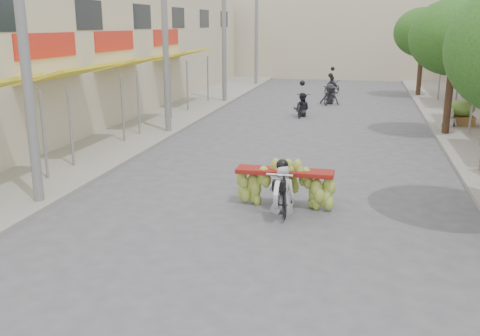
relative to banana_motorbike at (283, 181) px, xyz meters
name	(u,v)px	position (x,y,z in m)	size (l,w,h in m)	color
ground	(222,284)	(-0.44, -3.97, -0.72)	(120.00, 120.00, 0.00)	#545358
sidewalk_left	(159,118)	(-7.44, 11.03, -0.66)	(4.00, 60.00, 0.12)	gray
shophouse_row_left	(44,53)	(-12.43, 10.01, 2.28)	(9.77, 40.00, 6.00)	beige
far_building	(340,34)	(-0.44, 34.03, 2.78)	(20.00, 6.00, 7.00)	beige
utility_pole_near	(23,35)	(-5.84, -0.97, 3.31)	(0.60, 0.24, 8.00)	slate
utility_pole_mid	(165,31)	(-5.84, 8.03, 3.31)	(0.60, 0.24, 8.00)	slate
utility_pole_far	(224,29)	(-5.84, 17.03, 3.31)	(0.60, 0.24, 8.00)	slate
utility_pole_back	(256,28)	(-5.84, 26.03, 3.31)	(0.60, 0.24, 8.00)	slate
street_tree_mid	(455,37)	(4.96, 10.03, 3.06)	(3.40, 3.40, 5.25)	#3A2719
street_tree_far	(423,33)	(4.96, 22.03, 3.06)	(3.40, 3.40, 5.25)	#3A2719
produce_crate_far	(460,111)	(5.76, 12.03, -0.01)	(1.20, 0.88, 1.16)	brown
banana_motorbike	(283,181)	(0.00, 0.00, 0.00)	(2.31, 1.93, 2.18)	black
pedestrian	(450,108)	(5.28, 11.54, 0.18)	(0.78, 0.47, 1.56)	silver
bg_motorbike_a	(302,101)	(-1.11, 13.43, 0.01)	(0.81, 1.82, 1.95)	black
bg_motorbike_b	(330,89)	(-0.06, 17.67, 0.11)	(1.16, 1.91, 1.95)	black
bg_motorbike_c	(332,81)	(-0.21, 22.14, 0.10)	(1.24, 1.58, 1.95)	black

